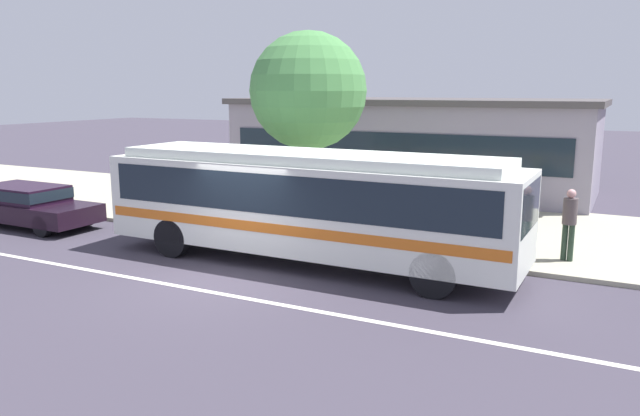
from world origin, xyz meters
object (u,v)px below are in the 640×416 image
Objects in this scene: transit_bus at (308,199)px; sedan_behind_bus at (27,203)px; pedestrian_waiting_near_sign at (477,211)px; pedestrian_walking_along_curb at (569,219)px; street_tree_near_stop at (308,92)px.

transit_bus is 9.95m from sedan_behind_bus.
sedan_behind_bus is 3.03× the size of pedestrian_waiting_near_sign.
pedestrian_waiting_near_sign is 2.43m from pedestrian_walking_along_curb.
pedestrian_walking_along_curb is at bearing 10.76° from sedan_behind_bus.
transit_bus is 4.77m from pedestrian_waiting_near_sign.
sedan_behind_bus is at bearing -150.11° from street_tree_near_stop.
street_tree_near_stop reaches higher than sedan_behind_bus.
transit_bus is at bearing -154.98° from pedestrian_walking_along_curb.
street_tree_near_stop is at bearing 169.62° from pedestrian_walking_along_curb.
street_tree_near_stop is (-5.61, 0.89, 3.16)m from pedestrian_waiting_near_sign.
street_tree_near_stop is (7.72, 4.44, 3.47)m from sedan_behind_bus.
pedestrian_waiting_near_sign is at bearing 166.40° from pedestrian_walking_along_curb.
street_tree_near_stop is (-7.97, 1.46, 3.03)m from pedestrian_walking_along_curb.
pedestrian_walking_along_curb is 0.30× the size of street_tree_near_stop.
street_tree_near_stop is at bearing 117.69° from transit_bus.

